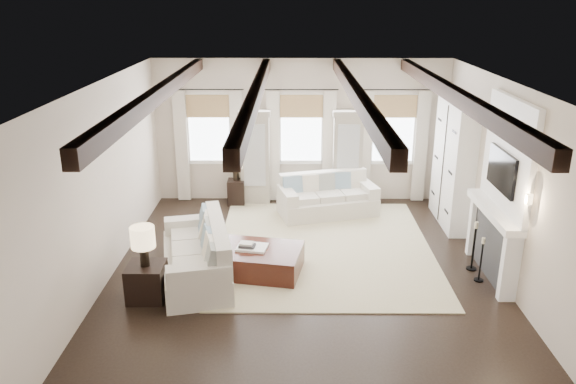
{
  "coord_description": "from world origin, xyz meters",
  "views": [
    {
      "loc": [
        -0.21,
        -8.51,
        4.48
      ],
      "look_at": [
        -0.27,
        0.94,
        1.15
      ],
      "focal_mm": 35.0,
      "sensor_mm": 36.0,
      "label": 1
    }
  ],
  "objects_px": {
    "sofa_back": "(327,198)",
    "ottoman": "(253,260)",
    "side_table_back": "(236,192)",
    "sofa_left": "(200,256)",
    "side_table_front": "(147,282)"
  },
  "relations": [
    {
      "from": "ottoman",
      "to": "side_table_back",
      "type": "relative_size",
      "value": 2.87
    },
    {
      "from": "ottoman",
      "to": "side_table_front",
      "type": "distance_m",
      "value": 1.82
    },
    {
      "from": "sofa_left",
      "to": "side_table_back",
      "type": "xyz_separation_m",
      "value": [
        0.27,
        3.51,
        -0.11
      ]
    },
    {
      "from": "sofa_back",
      "to": "side_table_front",
      "type": "height_order",
      "value": "sofa_back"
    },
    {
      "from": "sofa_back",
      "to": "sofa_left",
      "type": "height_order",
      "value": "sofa_left"
    },
    {
      "from": "side_table_front",
      "to": "ottoman",
      "type": "bearing_deg",
      "value": 29.68
    },
    {
      "from": "ottoman",
      "to": "side_table_front",
      "type": "bearing_deg",
      "value": -139.69
    },
    {
      "from": "sofa_left",
      "to": "side_table_back",
      "type": "relative_size",
      "value": 4.23
    },
    {
      "from": "sofa_left",
      "to": "ottoman",
      "type": "bearing_deg",
      "value": 14.28
    },
    {
      "from": "ottoman",
      "to": "side_table_back",
      "type": "height_order",
      "value": "side_table_back"
    },
    {
      "from": "ottoman",
      "to": "side_table_front",
      "type": "xyz_separation_m",
      "value": [
        -1.58,
        -0.9,
        0.07
      ]
    },
    {
      "from": "sofa_back",
      "to": "ottoman",
      "type": "xyz_separation_m",
      "value": [
        -1.42,
        -2.71,
        -0.14
      ]
    },
    {
      "from": "sofa_back",
      "to": "side_table_back",
      "type": "distance_m",
      "value": 2.09
    },
    {
      "from": "sofa_back",
      "to": "ottoman",
      "type": "bearing_deg",
      "value": -117.67
    },
    {
      "from": "side_table_back",
      "to": "ottoman",
      "type": "bearing_deg",
      "value": -79.99
    }
  ]
}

